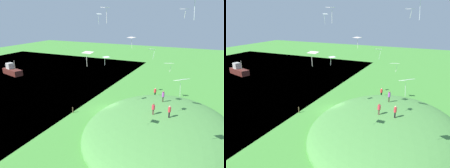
{
  "view_description": "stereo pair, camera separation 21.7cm",
  "coord_description": "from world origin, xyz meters",
  "views": [
    {
      "loc": [
        14.55,
        -29.61,
        15.2
      ],
      "look_at": [
        1.21,
        -0.7,
        5.0
      ],
      "focal_mm": 34.63,
      "sensor_mm": 36.0,
      "label": 1
    },
    {
      "loc": [
        14.75,
        -29.52,
        15.2
      ],
      "look_at": [
        1.21,
        -0.7,
        5.0
      ],
      "focal_mm": 34.63,
      "sensor_mm": 36.0,
      "label": 2
    }
  ],
  "objects": [
    {
      "name": "kite_1",
      "position": [
        11.13,
        -2.36,
        15.83
      ],
      "size": [
        1.1,
        1.04,
        1.06
      ],
      "color": "white"
    },
    {
      "name": "kite_3",
      "position": [
        -2.61,
        2.57,
        15.23
      ],
      "size": [
        0.9,
        0.91,
        1.73
      ],
      "color": "white"
    },
    {
      "name": "kite_6",
      "position": [
        4.76,
        -2.24,
        12.34
      ],
      "size": [
        1.01,
        1.29,
        1.49
      ],
      "color": "white"
    },
    {
      "name": "person_with_child",
      "position": [
        10.57,
        -3.08,
        3.38
      ],
      "size": [
        0.51,
        0.51,
        1.7
      ],
      "rotation": [
        0.0,
        0.0,
        2.2
      ],
      "color": "black",
      "rests_on": "grass_hill"
    },
    {
      "name": "ground_plane",
      "position": [
        0.0,
        0.0,
        0.0
      ],
      "size": [
        160.0,
        160.0,
        0.0
      ],
      "primitive_type": "plane",
      "color": "#428A34"
    },
    {
      "name": "kite_5",
      "position": [
        9.43,
        0.19,
        8.83
      ],
      "size": [
        1.4,
        1.18,
        1.36
      ],
      "color": "silver"
    },
    {
      "name": "kite_7",
      "position": [
        1.01,
        -2.25,
        9.42
      ],
      "size": [
        1.01,
        1.15,
        1.3
      ],
      "color": "white"
    },
    {
      "name": "kite_9",
      "position": [
        4.53,
        -9.47,
        15.82
      ],
      "size": [
        0.73,
        0.9,
        1.56
      ],
      "color": "silver"
    },
    {
      "name": "person_walking_path",
      "position": [
        5.59,
        9.89,
        1.04
      ],
      "size": [
        0.64,
        0.64,
        1.68
      ],
      "rotation": [
        0.0,
        0.0,
        0.82
      ],
      "color": "black",
      "rests_on": "ground_plane"
    },
    {
      "name": "kite_8",
      "position": [
        5.68,
        5.42,
        9.74
      ],
      "size": [
        1.23,
        0.98,
        1.79
      ],
      "color": "white"
    },
    {
      "name": "kite_0",
      "position": [
        12.47,
        -10.21,
        9.63
      ],
      "size": [
        1.36,
        1.38,
        1.8
      ],
      "color": "white"
    },
    {
      "name": "grass_hill",
      "position": [
        9.35,
        -2.57,
        0.0
      ],
      "size": [
        20.27,
        25.24,
        4.64
      ],
      "primitive_type": "ellipsoid",
      "color": "#4A893F",
      "rests_on": "ground_plane"
    },
    {
      "name": "person_on_hilltop",
      "position": [
        8.59,
        2.44,
        3.27
      ],
      "size": [
        0.46,
        0.46,
        1.81
      ],
      "rotation": [
        0.0,
        0.0,
        0.26
      ],
      "color": "#373A26",
      "rests_on": "grass_hill"
    },
    {
      "name": "boat_on_lake",
      "position": [
        -33.18,
        10.01,
        0.98
      ],
      "size": [
        7.02,
        3.75,
        3.98
      ],
      "rotation": [
        0.0,
        0.0,
        2.89
      ],
      "color": "#53211B",
      "rests_on": "lake_water"
    },
    {
      "name": "mooring_post",
      "position": [
        -4.66,
        -3.19,
        0.49
      ],
      "size": [
        0.14,
        0.14,
        0.98
      ],
      "primitive_type": "cylinder",
      "color": "brown",
      "rests_on": "ground_plane"
    },
    {
      "name": "person_near_shore",
      "position": [
        8.43,
        -3.09,
        3.32
      ],
      "size": [
        0.54,
        0.54,
        1.62
      ],
      "rotation": [
        0.0,
        0.0,
        3.53
      ],
      "color": "brown",
      "rests_on": "grass_hill"
    },
    {
      "name": "kite_2",
      "position": [
        3.97,
        -12.15,
        11.78
      ],
      "size": [
        1.02,
        0.74,
        1.39
      ],
      "color": "silver"
    }
  ]
}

